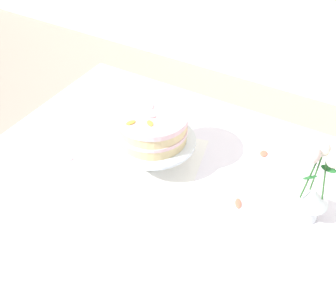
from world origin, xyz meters
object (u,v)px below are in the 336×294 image
flower_vase (313,189)px  cake_stand (153,143)px  layer_cake (153,127)px  dining_table (175,206)px

flower_vase → cake_stand: bearing=-178.4°
layer_cake → dining_table: bearing=-30.2°
cake_stand → layer_cake: (-0.00, -0.00, 0.07)m
cake_stand → layer_cake: size_ratio=1.23×
cake_stand → flower_vase: (0.54, 0.01, 0.04)m
dining_table → cake_stand: 0.23m
dining_table → cake_stand: cake_stand is taller
dining_table → flower_vase: (0.41, 0.09, 0.21)m
layer_cake → flower_vase: bearing=1.6°
dining_table → cake_stand: bearing=149.8°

